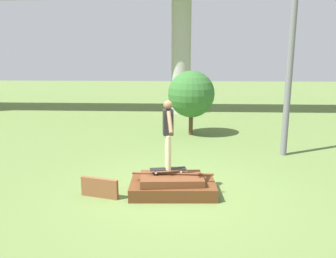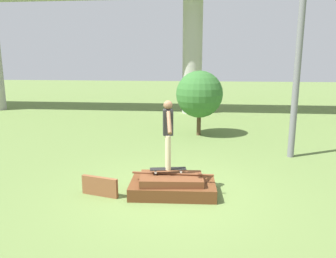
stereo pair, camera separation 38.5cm
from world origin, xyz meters
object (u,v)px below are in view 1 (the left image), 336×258
(skater, at_px, (168,130))
(utility_pole, at_px, (292,43))
(skateboard, at_px, (168,169))
(tree_behind_left, at_px, (191,94))

(skater, xyz_separation_m, utility_pole, (3.61, 3.32, 2.06))
(skateboard, xyz_separation_m, tree_behind_left, (0.62, 6.09, 1.10))
(utility_pole, bearing_deg, skater, -137.33)
(skater, distance_m, tree_behind_left, 6.12)
(skateboard, bearing_deg, skater, 14.04)
(skateboard, relative_size, utility_pole, 0.12)
(skateboard, xyz_separation_m, skater, (0.00, 0.00, 0.92))
(utility_pole, height_order, tree_behind_left, utility_pole)
(skateboard, distance_m, utility_pole, 5.74)
(utility_pole, relative_size, tree_behind_left, 2.62)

